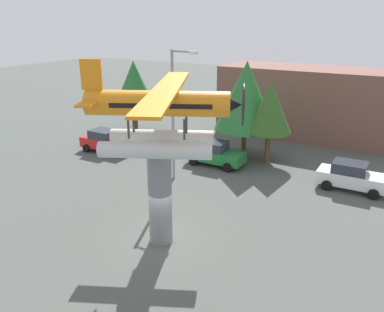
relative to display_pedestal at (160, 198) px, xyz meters
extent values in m
plane|color=#4C514C|center=(0.00, 0.00, -2.29)|extent=(140.00, 140.00, 0.00)
cylinder|color=slate|center=(0.00, 0.00, 0.00)|extent=(1.10, 1.10, 4.58)
cylinder|color=silver|center=(0.43, -0.90, 2.64)|extent=(4.64, 2.69, 0.70)
cylinder|color=#333338|center=(1.30, 0.06, 3.44)|extent=(0.13, 0.13, 0.90)
cylinder|color=#333338|center=(-0.87, -0.97, 3.44)|extent=(0.13, 0.13, 0.90)
cylinder|color=silver|center=(-0.43, 0.90, 2.64)|extent=(4.64, 2.69, 0.70)
cylinder|color=#333338|center=(0.87, 0.97, 3.44)|extent=(0.13, 0.13, 0.90)
cylinder|color=#333338|center=(-1.30, -0.06, 3.44)|extent=(0.13, 0.13, 0.90)
cylinder|color=orange|center=(0.00, 0.00, 4.44)|extent=(6.07, 3.65, 1.10)
cube|color=black|center=(0.18, 0.09, 4.44)|extent=(4.41, 2.89, 0.20)
cone|color=#262628|center=(2.94, 1.39, 4.44)|extent=(1.01, 1.10, 0.88)
cylinder|color=black|center=(3.30, 1.57, 4.44)|extent=(0.81, 1.64, 1.80)
cube|color=orange|center=(0.36, 0.17, 5.05)|extent=(5.46, 9.87, 0.12)
cube|color=orange|center=(-2.53, -1.20, 4.54)|extent=(1.83, 2.83, 0.10)
cube|color=orange|center=(-2.53, -1.20, 5.64)|extent=(0.86, 0.49, 1.30)
cube|color=red|center=(-11.41, 9.15, -1.57)|extent=(4.20, 1.70, 0.80)
cube|color=#2D333D|center=(-11.66, 9.15, -0.85)|extent=(2.00, 1.56, 0.64)
cylinder|color=black|center=(-10.06, 8.25, -1.97)|extent=(0.64, 0.22, 0.64)
cylinder|color=black|center=(-10.06, 10.05, -1.97)|extent=(0.64, 0.22, 0.64)
cylinder|color=black|center=(-12.76, 8.25, -1.97)|extent=(0.64, 0.22, 0.64)
cylinder|color=black|center=(-12.76, 10.05, -1.97)|extent=(0.64, 0.22, 0.64)
cube|color=#237A38|center=(-2.43, 10.74, -1.57)|extent=(4.20, 1.70, 0.80)
cube|color=#2D333D|center=(-2.68, 10.74, -0.85)|extent=(2.00, 1.56, 0.64)
cylinder|color=black|center=(-1.08, 9.84, -1.97)|extent=(0.64, 0.22, 0.64)
cylinder|color=black|center=(-1.08, 11.64, -1.97)|extent=(0.64, 0.22, 0.64)
cylinder|color=black|center=(-3.78, 9.84, -1.97)|extent=(0.64, 0.22, 0.64)
cylinder|color=black|center=(-3.78, 11.64, -1.97)|extent=(0.64, 0.22, 0.64)
cube|color=white|center=(6.98, 10.98, -1.57)|extent=(4.20, 1.70, 0.80)
cube|color=#2D333D|center=(6.73, 10.98, -0.85)|extent=(2.00, 1.56, 0.64)
cylinder|color=black|center=(8.33, 10.08, -1.97)|extent=(0.64, 0.22, 0.64)
cylinder|color=black|center=(8.33, 11.88, -1.97)|extent=(0.64, 0.22, 0.64)
cylinder|color=black|center=(5.63, 10.08, -1.97)|extent=(0.64, 0.22, 0.64)
cylinder|color=black|center=(5.63, 11.88, -1.97)|extent=(0.64, 0.22, 0.64)
cylinder|color=gray|center=(-3.73, 7.08, 1.91)|extent=(0.18, 0.18, 8.41)
cylinder|color=gray|center=(-2.93, 7.08, 6.02)|extent=(1.60, 0.12, 0.12)
cube|color=silver|center=(-2.23, 7.08, 5.97)|extent=(0.50, 0.28, 0.20)
cube|color=brown|center=(1.27, 22.00, 0.75)|extent=(15.57, 5.94, 6.08)
cylinder|color=brown|center=(-13.25, 15.46, -1.11)|extent=(0.36, 0.36, 2.36)
cone|color=#287033|center=(-13.25, 15.46, 2.17)|extent=(3.78, 3.78, 4.20)
cylinder|color=brown|center=(-1.38, 13.51, -1.19)|extent=(0.36, 0.36, 2.20)
cone|color=#287033|center=(-1.38, 13.51, 2.46)|extent=(4.59, 4.59, 5.10)
cylinder|color=brown|center=(0.68, 13.01, -1.11)|extent=(0.36, 0.36, 2.36)
cone|color=#335B23|center=(0.68, 13.01, 1.88)|extent=(3.26, 3.26, 3.62)
camera|label=1|loc=(9.60, -13.86, 7.90)|focal=37.16mm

